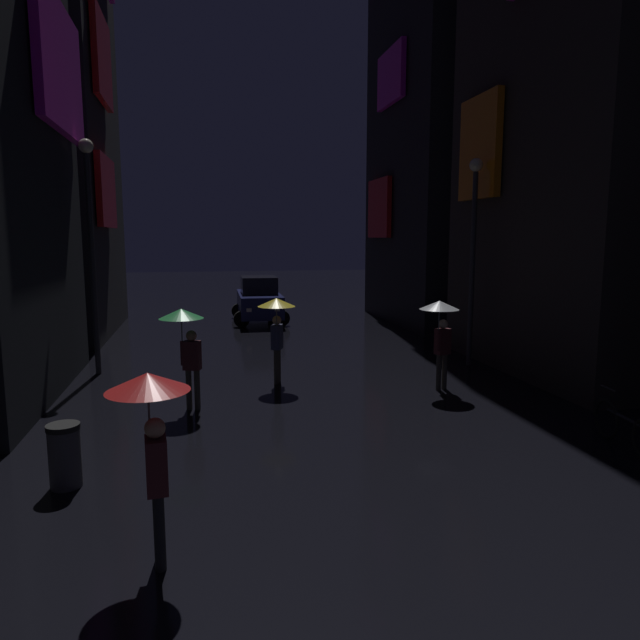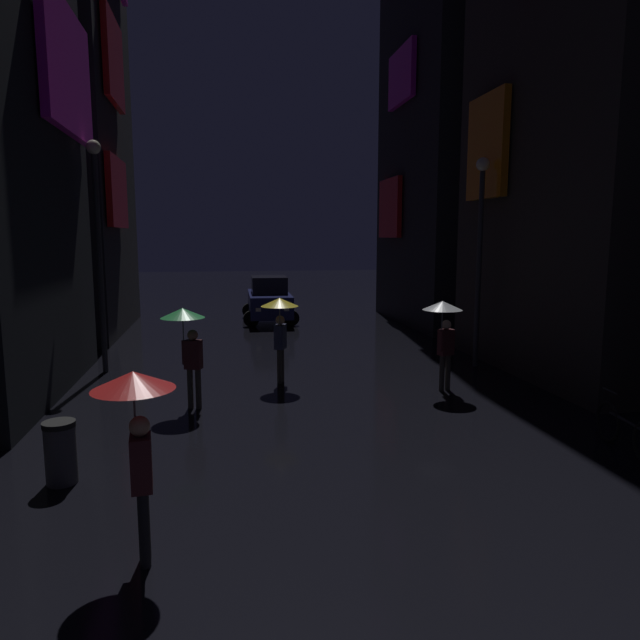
{
  "view_description": "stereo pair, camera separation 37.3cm",
  "coord_description": "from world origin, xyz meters",
  "px_view_note": "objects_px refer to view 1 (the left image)",
  "views": [
    {
      "loc": [
        -2.36,
        -0.89,
        3.55
      ],
      "look_at": [
        0.0,
        10.15,
        1.91
      ],
      "focal_mm": 32.0,
      "sensor_mm": 36.0,
      "label": 1
    },
    {
      "loc": [
        -1.99,
        -0.96,
        3.55
      ],
      "look_at": [
        0.0,
        10.15,
        1.91
      ],
      "focal_mm": 32.0,
      "sensor_mm": 36.0,
      "label": 2
    }
  ],
  "objects_px": {
    "car_distant": "(259,300)",
    "pedestrian_far_right_yellow": "(277,317)",
    "trash_bin": "(65,455)",
    "pedestrian_midstreet_centre_clear": "(440,320)",
    "streetlamp_left_far": "(91,231)",
    "bicycle_parked_at_storefront": "(626,427)",
    "pedestrian_foreground_left_red": "(151,415)",
    "pedestrian_near_crossing_green": "(185,331)",
    "streetlamp_right_far": "(473,238)"
  },
  "relations": [
    {
      "from": "pedestrian_midstreet_centre_clear",
      "to": "pedestrian_far_right_yellow",
      "type": "relative_size",
      "value": 1.0
    },
    {
      "from": "pedestrian_foreground_left_red",
      "to": "trash_bin",
      "type": "height_order",
      "value": "pedestrian_foreground_left_red"
    },
    {
      "from": "pedestrian_far_right_yellow",
      "to": "trash_bin",
      "type": "relative_size",
      "value": 2.28
    },
    {
      "from": "pedestrian_midstreet_centre_clear",
      "to": "pedestrian_near_crossing_green",
      "type": "bearing_deg",
      "value": -176.81
    },
    {
      "from": "pedestrian_near_crossing_green",
      "to": "pedestrian_midstreet_centre_clear",
      "type": "distance_m",
      "value": 5.73
    },
    {
      "from": "pedestrian_midstreet_centre_clear",
      "to": "streetlamp_right_far",
      "type": "bearing_deg",
      "value": 50.4
    },
    {
      "from": "pedestrian_midstreet_centre_clear",
      "to": "car_distant",
      "type": "xyz_separation_m",
      "value": [
        -2.93,
        11.86,
        -0.74
      ]
    },
    {
      "from": "pedestrian_midstreet_centre_clear",
      "to": "bicycle_parked_at_storefront",
      "type": "distance_m",
      "value": 4.62
    },
    {
      "from": "pedestrian_far_right_yellow",
      "to": "bicycle_parked_at_storefront",
      "type": "relative_size",
      "value": 1.17
    },
    {
      "from": "streetlamp_left_far",
      "to": "trash_bin",
      "type": "bearing_deg",
      "value": -84.43
    },
    {
      "from": "trash_bin",
      "to": "pedestrian_midstreet_centre_clear",
      "type": "bearing_deg",
      "value": 26.96
    },
    {
      "from": "pedestrian_midstreet_centre_clear",
      "to": "pedestrian_far_right_yellow",
      "type": "xyz_separation_m",
      "value": [
        -3.61,
        1.36,
        0.0
      ]
    },
    {
      "from": "pedestrian_far_right_yellow",
      "to": "pedestrian_near_crossing_green",
      "type": "bearing_deg",
      "value": -141.55
    },
    {
      "from": "bicycle_parked_at_storefront",
      "to": "trash_bin",
      "type": "xyz_separation_m",
      "value": [
        -8.9,
        0.42,
        0.08
      ]
    },
    {
      "from": "pedestrian_foreground_left_red",
      "to": "streetlamp_left_far",
      "type": "distance_m",
      "value": 9.84
    },
    {
      "from": "pedestrian_foreground_left_red",
      "to": "streetlamp_left_far",
      "type": "bearing_deg",
      "value": 102.6
    },
    {
      "from": "pedestrian_far_right_yellow",
      "to": "streetlamp_right_far",
      "type": "bearing_deg",
      "value": 10.11
    },
    {
      "from": "pedestrian_foreground_left_red",
      "to": "pedestrian_far_right_yellow",
      "type": "bearing_deg",
      "value": 72.2
    },
    {
      "from": "pedestrian_midstreet_centre_clear",
      "to": "pedestrian_far_right_yellow",
      "type": "bearing_deg",
      "value": 159.34
    },
    {
      "from": "pedestrian_midstreet_centre_clear",
      "to": "bicycle_parked_at_storefront",
      "type": "xyz_separation_m",
      "value": [
        1.54,
        -4.16,
        -1.28
      ]
    },
    {
      "from": "pedestrian_midstreet_centre_clear",
      "to": "streetlamp_left_far",
      "type": "distance_m",
      "value": 8.99
    },
    {
      "from": "streetlamp_left_far",
      "to": "streetlamp_right_far",
      "type": "xyz_separation_m",
      "value": [
        10.0,
        -1.08,
        -0.18
      ]
    },
    {
      "from": "streetlamp_left_far",
      "to": "pedestrian_far_right_yellow",
      "type": "bearing_deg",
      "value": -24.94
    },
    {
      "from": "streetlamp_right_far",
      "to": "trash_bin",
      "type": "relative_size",
      "value": 6.07
    },
    {
      "from": "bicycle_parked_at_storefront",
      "to": "pedestrian_foreground_left_red",
      "type": "bearing_deg",
      "value": -166.47
    },
    {
      "from": "pedestrian_midstreet_centre_clear",
      "to": "bicycle_parked_at_storefront",
      "type": "height_order",
      "value": "pedestrian_midstreet_centre_clear"
    },
    {
      "from": "bicycle_parked_at_storefront",
      "to": "streetlamp_left_far",
      "type": "bearing_deg",
      "value": 141.66
    },
    {
      "from": "pedestrian_near_crossing_green",
      "to": "bicycle_parked_at_storefront",
      "type": "distance_m",
      "value": 8.31
    },
    {
      "from": "car_distant",
      "to": "streetlamp_right_far",
      "type": "distance_m",
      "value": 11.0
    },
    {
      "from": "streetlamp_left_far",
      "to": "trash_bin",
      "type": "relative_size",
      "value": 6.43
    },
    {
      "from": "pedestrian_foreground_left_red",
      "to": "streetlamp_right_far",
      "type": "bearing_deg",
      "value": 46.46
    },
    {
      "from": "pedestrian_midstreet_centre_clear",
      "to": "pedestrian_far_right_yellow",
      "type": "distance_m",
      "value": 3.85
    },
    {
      "from": "pedestrian_far_right_yellow",
      "to": "bicycle_parked_at_storefront",
      "type": "height_order",
      "value": "pedestrian_far_right_yellow"
    },
    {
      "from": "pedestrian_near_crossing_green",
      "to": "streetlamp_right_far",
      "type": "relative_size",
      "value": 0.38
    },
    {
      "from": "bicycle_parked_at_storefront",
      "to": "car_distant",
      "type": "xyz_separation_m",
      "value": [
        -4.48,
        16.02,
        0.54
      ]
    },
    {
      "from": "streetlamp_left_far",
      "to": "pedestrian_near_crossing_green",
      "type": "bearing_deg",
      "value": -58.04
    },
    {
      "from": "pedestrian_midstreet_centre_clear",
      "to": "pedestrian_far_right_yellow",
      "type": "height_order",
      "value": "same"
    },
    {
      "from": "pedestrian_foreground_left_red",
      "to": "car_distant",
      "type": "height_order",
      "value": "pedestrian_foreground_left_red"
    },
    {
      "from": "pedestrian_near_crossing_green",
      "to": "car_distant",
      "type": "relative_size",
      "value": 0.51
    },
    {
      "from": "pedestrian_foreground_left_red",
      "to": "pedestrian_near_crossing_green",
      "type": "relative_size",
      "value": 1.0
    },
    {
      "from": "pedestrian_near_crossing_green",
      "to": "streetlamp_left_far",
      "type": "height_order",
      "value": "streetlamp_left_far"
    },
    {
      "from": "car_distant",
      "to": "pedestrian_far_right_yellow",
      "type": "bearing_deg",
      "value": -93.65
    },
    {
      "from": "pedestrian_far_right_yellow",
      "to": "streetlamp_right_far",
      "type": "height_order",
      "value": "streetlamp_right_far"
    },
    {
      "from": "pedestrian_foreground_left_red",
      "to": "pedestrian_near_crossing_green",
      "type": "distance_m",
      "value": 5.65
    },
    {
      "from": "streetlamp_left_far",
      "to": "car_distant",
      "type": "bearing_deg",
      "value": 58.72
    },
    {
      "from": "car_distant",
      "to": "trash_bin",
      "type": "distance_m",
      "value": 16.23
    },
    {
      "from": "bicycle_parked_at_storefront",
      "to": "streetlamp_left_far",
      "type": "height_order",
      "value": "streetlamp_left_far"
    },
    {
      "from": "bicycle_parked_at_storefront",
      "to": "car_distant",
      "type": "distance_m",
      "value": 16.65
    },
    {
      "from": "pedestrian_foreground_left_red",
      "to": "pedestrian_far_right_yellow",
      "type": "relative_size",
      "value": 1.0
    },
    {
      "from": "car_distant",
      "to": "trash_bin",
      "type": "relative_size",
      "value": 4.51
    }
  ]
}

